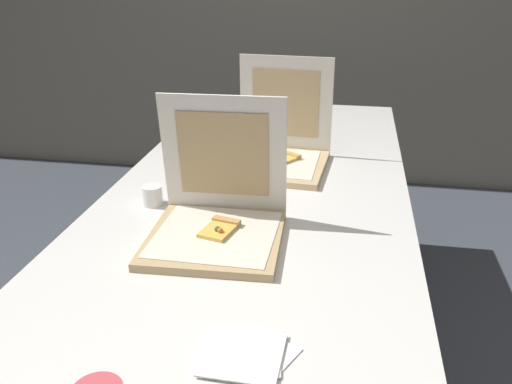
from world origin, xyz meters
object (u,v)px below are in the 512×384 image
object	(u,v)px
napkin_pile	(247,354)
cup_white_far	(209,142)
table	(259,200)
cup_white_near_center	(152,195)
pizza_box_front	(217,219)
pizza_box_middle	(278,151)

from	to	relation	value
napkin_pile	cup_white_far	bearing A→B (deg)	108.14
table	cup_white_far	world-z (taller)	cup_white_far
table	cup_white_near_center	distance (m)	0.36
pizza_box_front	table	bearing A→B (deg)	78.87
table	napkin_pile	xyz separation A→B (m)	(0.12, -0.81, 0.05)
table	cup_white_far	size ratio (longest dim) A/B	36.43
napkin_pile	pizza_box_middle	bearing A→B (deg)	94.83
table	napkin_pile	size ratio (longest dim) A/B	12.25
pizza_box_front	napkin_pile	bearing A→B (deg)	-71.94
pizza_box_middle	cup_white_near_center	bearing A→B (deg)	-124.82
cup_white_far	cup_white_near_center	bearing A→B (deg)	-94.16
pizza_box_middle	napkin_pile	bearing A→B (deg)	-81.35
pizza_box_front	pizza_box_middle	size ratio (longest dim) A/B	0.98
cup_white_near_center	pizza_box_front	bearing A→B (deg)	-34.14
table	pizza_box_front	size ratio (longest dim) A/B	6.20
pizza_box_front	cup_white_far	world-z (taller)	pizza_box_front
cup_white_near_center	napkin_pile	world-z (taller)	cup_white_near_center
pizza_box_front	pizza_box_middle	distance (m)	0.59
pizza_box_front	pizza_box_middle	world-z (taller)	pizza_box_middle
table	pizza_box_front	distance (m)	0.37
cup_white_far	napkin_pile	distance (m)	1.22
cup_white_far	pizza_box_front	bearing A→B (deg)	-73.44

